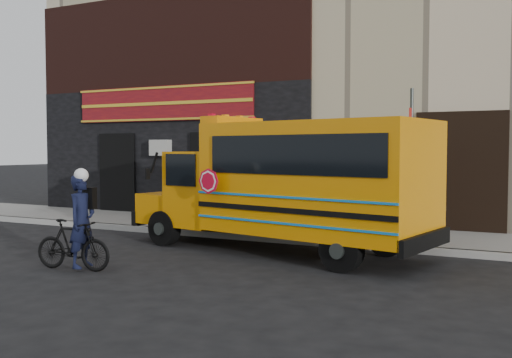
{
  "coord_description": "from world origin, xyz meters",
  "views": [
    {
      "loc": [
        5.64,
        -9.63,
        2.2
      ],
      "look_at": [
        0.04,
        1.85,
        1.53
      ],
      "focal_mm": 40.0,
      "sensor_mm": 36.0,
      "label": 1
    }
  ],
  "objects_px": {
    "bicycle": "(73,245)",
    "school_bus": "(290,182)",
    "sign_pole": "(411,161)",
    "cyclist": "(82,224)"
  },
  "relations": [
    {
      "from": "bicycle",
      "to": "school_bus",
      "type": "bearing_deg",
      "value": -48.94
    },
    {
      "from": "sign_pole",
      "to": "bicycle",
      "type": "relative_size",
      "value": 2.3
    },
    {
      "from": "sign_pole",
      "to": "bicycle",
      "type": "bearing_deg",
      "value": -134.63
    },
    {
      "from": "school_bus",
      "to": "bicycle",
      "type": "bearing_deg",
      "value": -131.64
    },
    {
      "from": "school_bus",
      "to": "cyclist",
      "type": "relative_size",
      "value": 4.23
    },
    {
      "from": "school_bus",
      "to": "cyclist",
      "type": "xyz_separation_m",
      "value": [
        -2.77,
        -3.18,
        -0.66
      ]
    },
    {
      "from": "sign_pole",
      "to": "bicycle",
      "type": "distance_m",
      "value": 7.34
    },
    {
      "from": "sign_pole",
      "to": "cyclist",
      "type": "height_order",
      "value": "sign_pole"
    },
    {
      "from": "bicycle",
      "to": "cyclist",
      "type": "xyz_separation_m",
      "value": [
        0.14,
        0.1,
        0.39
      ]
    },
    {
      "from": "bicycle",
      "to": "sign_pole",
      "type": "bearing_deg",
      "value": -51.93
    }
  ]
}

